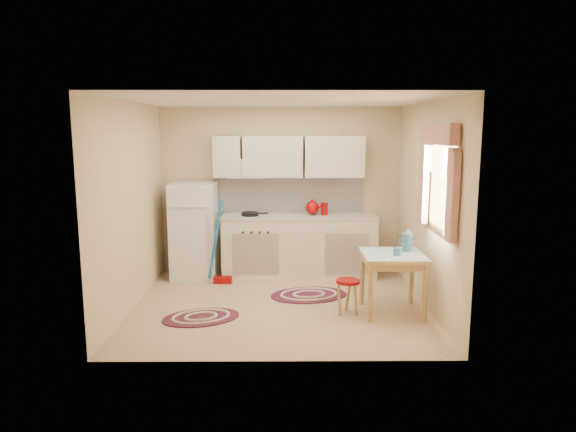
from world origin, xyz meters
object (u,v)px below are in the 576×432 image
Objects in this scene: table at (392,284)px; stool at (348,297)px; fridge at (194,230)px; base_cabinets at (299,247)px.

table is 1.71× the size of stool.
table is at bearing -30.90° from fridge.
fridge is 3.05m from table.
fridge is 3.33× the size of stool.
base_cabinets reaches higher than stool.
base_cabinets is 1.93m from table.
base_cabinets is at bearing 123.37° from table.
stool is at bearing -176.31° from table.
table is at bearing 3.69° from stool.
table is (1.06, -1.61, -0.08)m from base_cabinets.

